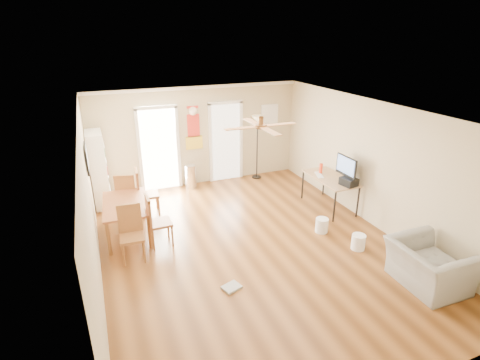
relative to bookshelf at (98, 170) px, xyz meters
name	(u,v)px	position (x,y,z in m)	size (l,w,h in m)	color
floor	(252,246)	(2.55, -3.02, -0.89)	(7.00, 7.00, 0.00)	brown
ceiling	(253,112)	(2.55, -3.02, 1.71)	(5.50, 7.00, 0.00)	silver
wall_back	(198,136)	(2.55, 0.48, 0.41)	(5.50, 0.04, 2.60)	beige
wall_front	(395,309)	(2.55, -6.52, 0.41)	(5.50, 0.04, 2.60)	beige
wall_left	(90,209)	(-0.20, -3.02, 0.41)	(0.04, 7.00, 2.60)	beige
wall_right	(374,165)	(5.30, -3.02, 0.41)	(0.04, 7.00, 2.60)	beige
crown_molding	(253,115)	(2.55, -3.02, 1.67)	(5.50, 7.00, 0.08)	white
kitchen_doorway	(159,150)	(1.50, 0.46, 0.16)	(0.90, 0.10, 2.10)	white
bathroom_doorway	(226,143)	(3.30, 0.46, 0.16)	(0.80, 0.10, 2.10)	white
wall_decal	(194,128)	(2.43, 0.46, 0.66)	(0.46, 0.03, 1.10)	red
ac_grille	(270,115)	(4.60, 0.45, 0.81)	(0.50, 0.04, 0.60)	white
framed_poster	(86,158)	(-0.17, -1.62, 0.81)	(0.04, 0.66, 0.48)	black
ceiling_fan	(261,126)	(2.55, -3.32, 1.54)	(1.24, 1.24, 0.20)	#593819
bookshelf	(98,170)	(0.00, 0.00, 0.00)	(0.36, 0.80, 1.78)	white
dining_table	(127,219)	(0.40, -1.69, -0.53)	(0.86, 1.43, 0.71)	#9F5A33
dining_chair_right_a	(148,192)	(0.95, -0.91, -0.35)	(0.45, 0.45, 1.08)	#976330
dining_chair_right_b	(160,220)	(0.95, -2.28, -0.38)	(0.42, 0.42, 1.03)	#9F5F33
dining_chair_near	(132,235)	(0.39, -2.63, -0.38)	(0.42, 0.42, 1.02)	#A26934
dining_chair_far	(127,194)	(0.52, -0.78, -0.38)	(0.42, 0.42, 1.02)	#A66135
trash_can	(191,176)	(2.22, 0.22, -0.58)	(0.29, 0.29, 0.63)	silver
torchiere_lamp	(257,148)	(4.14, 0.22, -0.01)	(0.33, 0.33, 1.76)	black
computer_desk	(329,192)	(4.90, -2.14, -0.52)	(0.70, 1.39, 0.75)	tan
imac	(346,170)	(5.02, -2.50, 0.16)	(0.09, 0.65, 0.60)	black
keyboard	(319,175)	(4.75, -1.91, -0.14)	(0.13, 0.41, 0.02)	silver
printer	(349,182)	(5.00, -2.67, -0.06)	(0.28, 0.33, 0.17)	black
orange_bottle	(321,168)	(4.85, -1.81, -0.02)	(0.08, 0.08, 0.24)	#F43915
wastebasket_a	(322,225)	(4.11, -3.07, -0.74)	(0.26, 0.26, 0.30)	white
wastebasket_b	(358,242)	(4.38, -3.88, -0.74)	(0.26, 0.26, 0.30)	white
floor_cloth	(232,287)	(1.73, -4.07, -0.87)	(0.29, 0.22, 0.04)	#989793
armchair	(428,266)	(4.70, -5.17, -0.52)	(1.13, 0.98, 0.73)	gray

